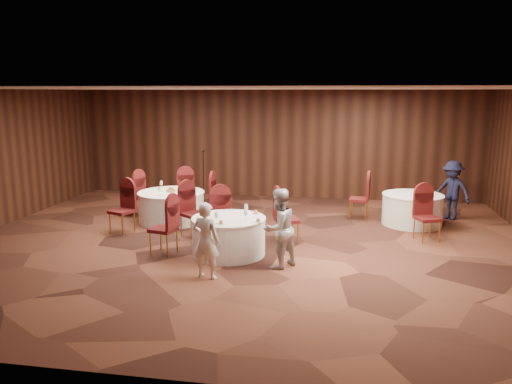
% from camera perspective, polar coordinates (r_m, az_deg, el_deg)
% --- Properties ---
extents(ground, '(12.00, 12.00, 0.00)m').
position_cam_1_polar(ground, '(10.45, -1.27, -6.10)').
color(ground, black).
rests_on(ground, ground).
extents(room_shell, '(12.00, 12.00, 12.00)m').
position_cam_1_polar(room_shell, '(10.04, -1.32, 4.66)').
color(room_shell, silver).
rests_on(room_shell, ground).
extents(table_main, '(1.45, 1.45, 0.74)m').
position_cam_1_polar(table_main, '(9.80, -3.13, -5.01)').
color(table_main, white).
rests_on(table_main, ground).
extents(table_left, '(1.62, 1.62, 0.74)m').
position_cam_1_polar(table_left, '(12.41, -9.63, -1.64)').
color(table_left, white).
rests_on(table_left, ground).
extents(table_right, '(1.43, 1.43, 0.74)m').
position_cam_1_polar(table_right, '(12.53, 17.42, -1.89)').
color(table_right, white).
rests_on(table_right, ground).
extents(chairs_main, '(2.96, 1.89, 1.00)m').
position_cam_1_polar(chairs_main, '(10.43, -3.66, -3.30)').
color(chairs_main, '#410D0E').
rests_on(chairs_main, ground).
extents(chairs_left, '(2.93, 3.03, 1.00)m').
position_cam_1_polar(chairs_left, '(12.34, -9.67, -1.13)').
color(chairs_left, '#410D0E').
rests_on(chairs_left, ground).
extents(chairs_right, '(2.01, 2.33, 1.00)m').
position_cam_1_polar(chairs_right, '(11.98, 15.12, -1.74)').
color(chairs_right, '#410D0E').
rests_on(chairs_right, ground).
extents(tabletop_main, '(1.17, 1.03, 0.22)m').
position_cam_1_polar(tabletop_main, '(9.51, -2.22, -2.64)').
color(tabletop_main, silver).
rests_on(tabletop_main, table_main).
extents(tabletop_left, '(0.82, 0.83, 0.22)m').
position_cam_1_polar(tabletop_left, '(12.32, -9.74, 0.38)').
color(tabletop_left, silver).
rests_on(tabletop_left, table_left).
extents(tabletop_right, '(0.08, 0.08, 0.22)m').
position_cam_1_polar(tabletop_right, '(12.18, 18.72, 0.17)').
color(tabletop_right, silver).
rests_on(tabletop_right, table_right).
extents(mic_stand, '(0.24, 0.24, 1.52)m').
position_cam_1_polar(mic_stand, '(14.26, -5.99, 0.41)').
color(mic_stand, black).
rests_on(mic_stand, ground).
extents(woman_a, '(0.53, 0.40, 1.33)m').
position_cam_1_polar(woman_a, '(8.53, -5.75, -5.54)').
color(woman_a, white).
rests_on(woman_a, ground).
extents(woman_b, '(0.87, 0.90, 1.46)m').
position_cam_1_polar(woman_b, '(9.00, 2.63, -4.18)').
color(woman_b, '#BABBC0').
rests_on(woman_b, ground).
extents(man_c, '(1.08, 1.03, 1.47)m').
position_cam_1_polar(man_c, '(13.31, 21.50, 0.19)').
color(man_c, black).
rests_on(man_c, ground).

